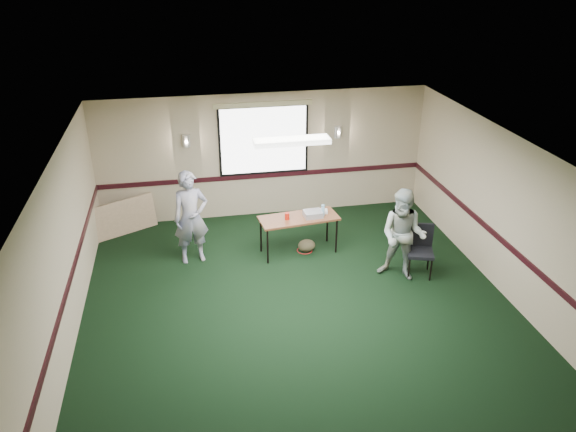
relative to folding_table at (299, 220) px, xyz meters
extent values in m
plane|color=black|center=(-0.37, -2.13, -0.69)|extent=(8.00, 8.00, 0.00)
plane|color=#C4AE8D|center=(-0.37, 1.87, 0.66)|extent=(7.00, 0.00, 7.00)
plane|color=#C4AE8D|center=(-3.87, -2.13, 0.66)|extent=(0.00, 8.00, 8.00)
plane|color=#C4AE8D|center=(3.13, -2.13, 0.66)|extent=(0.00, 8.00, 8.00)
plane|color=silver|center=(-0.37, -2.13, 2.01)|extent=(8.00, 8.00, 0.00)
cube|color=black|center=(-0.37, 1.85, 0.21)|extent=(7.00, 0.03, 0.10)
cube|color=black|center=(-3.85, -2.13, 0.21)|extent=(0.03, 8.00, 0.10)
cube|color=black|center=(3.12, -2.13, 0.21)|extent=(0.03, 8.00, 0.10)
cube|color=black|center=(-0.37, 1.84, 1.01)|extent=(1.90, 0.01, 1.50)
cube|color=white|center=(-0.37, 1.84, 1.01)|extent=(1.80, 0.02, 1.40)
cube|color=#C9BF8D|center=(-0.37, 1.84, 1.78)|extent=(2.05, 0.08, 0.10)
cylinder|color=silver|center=(-1.97, 1.81, 1.11)|extent=(0.16, 0.16, 0.25)
cylinder|color=silver|center=(1.23, 1.81, 1.11)|extent=(0.16, 0.16, 0.25)
cube|color=white|center=(-0.37, -1.13, 1.95)|extent=(1.20, 0.32, 0.08)
cube|color=#522717|center=(0.00, 0.00, 0.03)|extent=(1.55, 0.77, 0.04)
cylinder|color=black|center=(-0.65, -0.32, -0.34)|extent=(0.04, 0.04, 0.71)
cylinder|color=black|center=(0.71, -0.16, -0.34)|extent=(0.04, 0.04, 0.71)
cylinder|color=black|center=(-0.71, 0.16, -0.34)|extent=(0.04, 0.04, 0.71)
cylinder|color=black|center=(0.65, 0.32, -0.34)|extent=(0.04, 0.04, 0.71)
cube|color=#9E9CA5|center=(0.27, -0.02, 0.11)|extent=(0.35, 0.30, 0.11)
cube|color=silver|center=(0.48, 0.12, 0.08)|extent=(0.23, 0.20, 0.05)
cylinder|color=#B71A0C|center=(-0.23, -0.05, 0.12)|extent=(0.09, 0.09, 0.13)
cylinder|color=#7FB4D1|center=(0.46, -0.02, 0.17)|extent=(0.07, 0.07, 0.22)
ellipsoid|color=#453F27|center=(0.16, -0.01, -0.57)|extent=(0.35, 0.26, 0.24)
torus|color=red|center=(0.13, 0.01, -0.68)|extent=(0.40, 0.40, 0.02)
cube|color=tan|center=(-3.37, 1.47, -0.34)|extent=(1.32, 0.83, 0.71)
cube|color=black|center=(1.96, -1.23, -0.24)|extent=(0.56, 0.56, 0.06)
cube|color=black|center=(2.02, -1.02, 0.01)|extent=(0.44, 0.18, 0.45)
cylinder|color=black|center=(1.72, -1.35, -0.48)|extent=(0.03, 0.03, 0.42)
cylinder|color=black|center=(2.08, -1.47, -0.48)|extent=(0.03, 0.03, 0.42)
cylinder|color=black|center=(1.83, -0.99, -0.48)|extent=(0.03, 0.03, 0.42)
cylinder|color=black|center=(2.20, -1.11, -0.48)|extent=(0.03, 0.03, 0.42)
imported|color=#3E4D88|center=(-2.01, 0.08, 0.20)|extent=(0.71, 0.53, 1.78)
imported|color=#7AA0BE|center=(1.59, -1.24, 0.15)|extent=(1.03, 0.99, 1.68)
camera|label=1|loc=(-2.03, -9.33, 4.69)|focal=35.00mm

